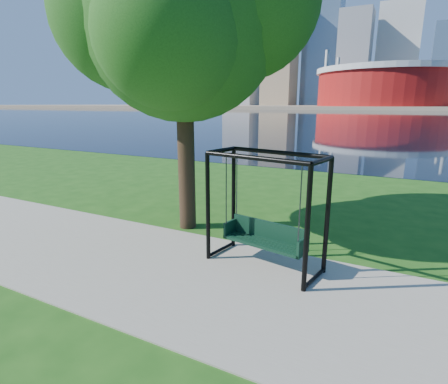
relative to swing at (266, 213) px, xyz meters
The scene contains 8 objects.
ground 1.47m from the swing, 133.92° to the right, with size 900.00×900.00×0.00m, color #1E5114.
path 1.73m from the swing, 118.20° to the right, with size 120.00×4.00×0.03m, color #9E937F.
river 101.38m from the swing, 90.34° to the left, with size 900.00×180.00×0.02m, color black.
far_bank 305.37m from the swing, 90.11° to the left, with size 900.00×228.00×2.00m, color #937F60.
stadium 234.97m from the swing, 92.59° to the left, with size 83.00×83.00×32.00m.
skyline 320.69m from the swing, 90.88° to the left, with size 392.00×66.00×96.50m.
swing is the anchor object (origin of this frame).
park_tree 5.41m from the swing, 154.14° to the left, with size 6.44×5.82×8.00m.
Camera 1 is at (3.00, -5.92, 3.39)m, focal length 28.00 mm.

